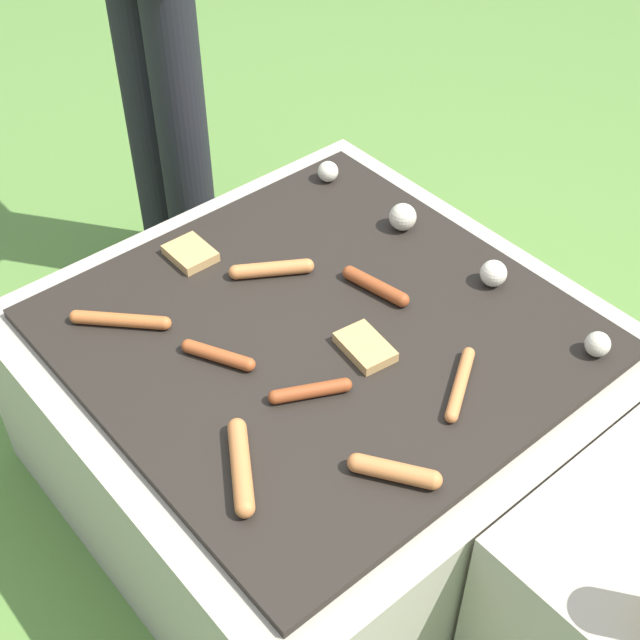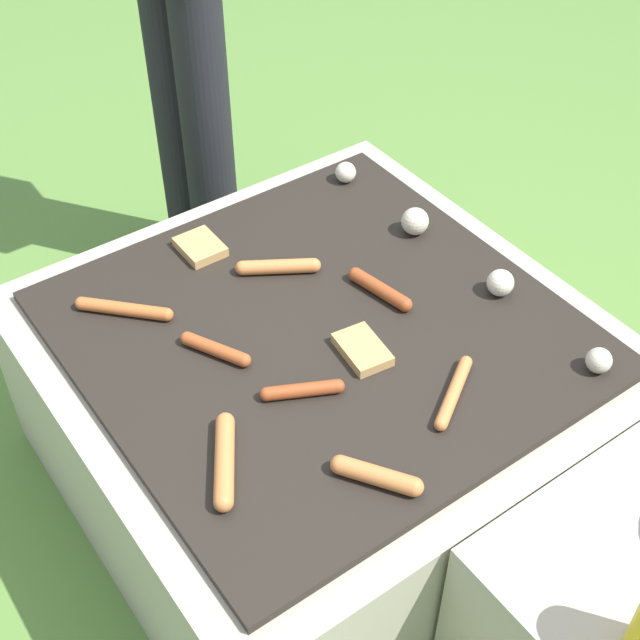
{
  "view_description": "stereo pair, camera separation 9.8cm",
  "coord_description": "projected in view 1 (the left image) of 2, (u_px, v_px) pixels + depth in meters",
  "views": [
    {
      "loc": [
        0.91,
        -0.77,
        1.58
      ],
      "look_at": [
        0.0,
        0.0,
        0.46
      ],
      "focal_mm": 50.0,
      "sensor_mm": 36.0,
      "label": 1
    },
    {
      "loc": [
        0.97,
        -0.69,
        1.58
      ],
      "look_at": [
        0.0,
        0.0,
        0.46
      ],
      "focal_mm": 50.0,
      "sensor_mm": 36.0,
      "label": 2
    }
  ],
  "objects": [
    {
      "name": "bread_slice_center",
      "position": [
        365.0,
        347.0,
        1.6
      ],
      "size": [
        0.12,
        0.08,
        0.02
      ],
      "color": "tan",
      "rests_on": "grill"
    },
    {
      "name": "sausage_front_center",
      "position": [
        120.0,
        320.0,
        1.65
      ],
      "size": [
        0.15,
        0.14,
        0.03
      ],
      "color": "#B7602D",
      "rests_on": "grill"
    },
    {
      "name": "sausage_mid_right",
      "position": [
        310.0,
        391.0,
        1.52
      ],
      "size": [
        0.08,
        0.13,
        0.02
      ],
      "color": "#93421E",
      "rests_on": "grill"
    },
    {
      "name": "bread_slice_left",
      "position": [
        190.0,
        253.0,
        1.79
      ],
      "size": [
        0.1,
        0.08,
        0.02
      ],
      "color": "tan",
      "rests_on": "grill"
    },
    {
      "name": "grill",
      "position": [
        320.0,
        407.0,
        1.8
      ],
      "size": [
        0.97,
        0.97,
        0.44
      ],
      "color": "#A89E8C",
      "rests_on": "ground_plane"
    },
    {
      "name": "sausage_back_left",
      "position": [
        241.0,
        466.0,
        1.4
      ],
      "size": [
        0.17,
        0.12,
        0.03
      ],
      "color": "#C6753D",
      "rests_on": "grill"
    },
    {
      "name": "sausage_front_left",
      "position": [
        375.0,
        286.0,
        1.71
      ],
      "size": [
        0.15,
        0.05,
        0.03
      ],
      "color": "#93421E",
      "rests_on": "grill"
    },
    {
      "name": "mushroom_row",
      "position": [
        443.0,
        243.0,
        1.79
      ],
      "size": [
        0.77,
        0.06,
        0.06
      ],
      "color": "beige",
      "rests_on": "grill"
    },
    {
      "name": "sausage_back_right",
      "position": [
        394.0,
        471.0,
        1.39
      ],
      "size": [
        0.13,
        0.1,
        0.03
      ],
      "color": "#C6753D",
      "rests_on": "grill"
    },
    {
      "name": "sausage_back_center",
      "position": [
        271.0,
        269.0,
        1.75
      ],
      "size": [
        0.1,
        0.15,
        0.03
      ],
      "color": "#C6753D",
      "rests_on": "grill"
    },
    {
      "name": "ground_plane",
      "position": [
        320.0,
        473.0,
        1.95
      ],
      "size": [
        14.0,
        14.0,
        0.0
      ],
      "primitive_type": "plane",
      "color": "#567F38"
    },
    {
      "name": "sausage_front_right",
      "position": [
        218.0,
        355.0,
        1.58
      ],
      "size": [
        0.13,
        0.08,
        0.03
      ],
      "color": "#A34C23",
      "rests_on": "grill"
    },
    {
      "name": "sausage_mid_left",
      "position": [
        460.0,
        384.0,
        1.53
      ],
      "size": [
        0.1,
        0.15,
        0.02
      ],
      "color": "#C6753D",
      "rests_on": "grill"
    }
  ]
}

